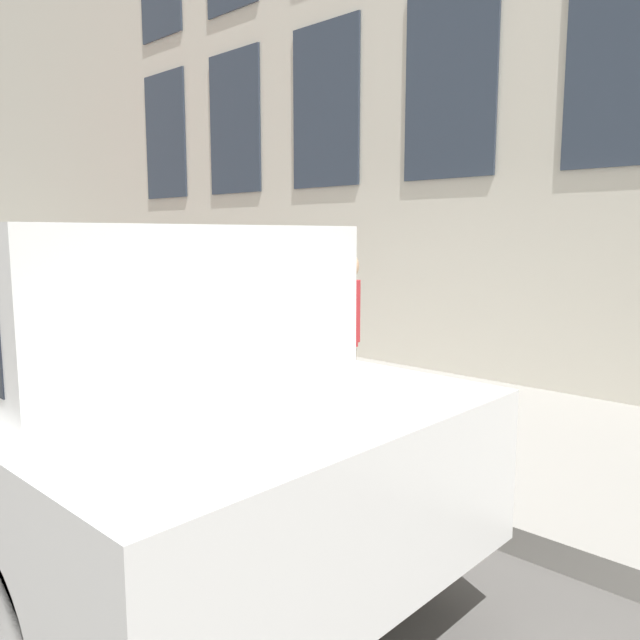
% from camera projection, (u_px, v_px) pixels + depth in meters
% --- Properties ---
extents(ground_plane, '(80.00, 80.00, 0.00)m').
position_uv_depth(ground_plane, '(237.00, 452.00, 4.98)').
color(ground_plane, '#514F4C').
extents(sidewalk, '(3.01, 60.00, 0.16)m').
position_uv_depth(sidewalk, '(358.00, 405.00, 6.05)').
color(sidewalk, gray).
rests_on(sidewalk, ground_plane).
extents(fire_hydrant, '(0.37, 0.48, 0.71)m').
position_uv_depth(fire_hydrant, '(298.00, 380.00, 5.18)').
color(fire_hydrant, '#2D7260').
rests_on(fire_hydrant, sidewalk).
extents(person, '(0.35, 0.23, 1.44)m').
position_uv_depth(person, '(344.00, 325.00, 4.84)').
color(person, '#726651').
rests_on(person, sidewalk).
extents(parked_truck_white_near, '(1.89, 5.05, 1.77)m').
position_uv_depth(parked_truck_white_near, '(56.00, 354.00, 3.71)').
color(parked_truck_white_near, black).
rests_on(parked_truck_white_near, ground_plane).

